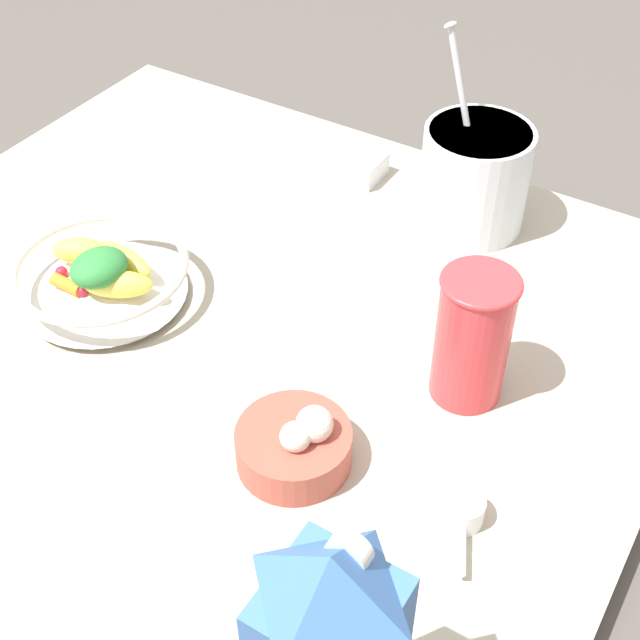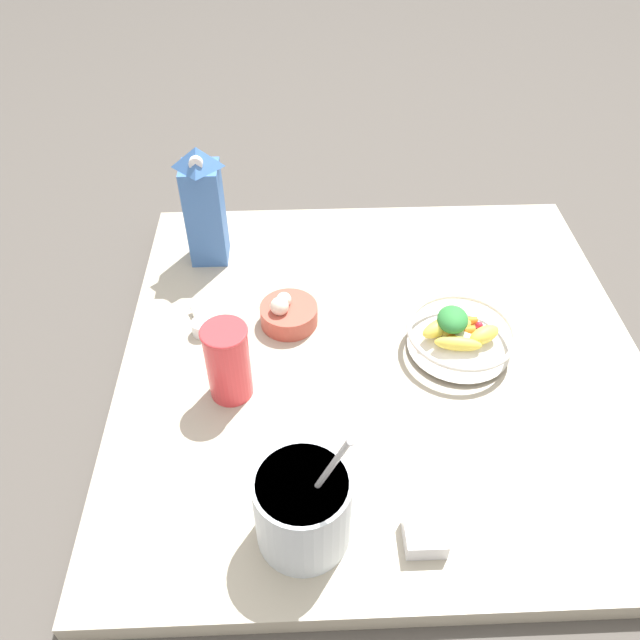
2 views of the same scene
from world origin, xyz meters
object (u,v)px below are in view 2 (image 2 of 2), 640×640
drinking_cup (228,361)px  spice_jar (424,536)px  garlic_bowl (288,313)px  fruit_bowl (460,336)px  milk_carton (204,205)px  yogurt_tub (303,506)px

drinking_cup → spice_jar: drinking_cup is taller
drinking_cup → garlic_bowl: (0.10, 0.17, -0.05)m
fruit_bowl → milk_carton: bearing=147.8°
yogurt_tub → garlic_bowl: bearing=92.8°
milk_carton → spice_jar: bearing=-62.0°
milk_carton → garlic_bowl: bearing=-52.3°
drinking_cup → spice_jar: (0.29, -0.29, -0.06)m
fruit_bowl → spice_jar: (-0.12, -0.37, -0.02)m
drinking_cup → garlic_bowl: 0.20m
fruit_bowl → yogurt_tub: (-0.29, -0.35, 0.04)m
fruit_bowl → drinking_cup: size_ratio=1.35×
milk_carton → drinking_cup: bearing=-79.8°
fruit_bowl → drinking_cup: (-0.41, -0.08, 0.04)m
yogurt_tub → garlic_bowl: 0.44m
fruit_bowl → yogurt_tub: size_ratio=0.80×
milk_carton → garlic_bowl: size_ratio=2.36×
yogurt_tub → drinking_cup: (-0.12, 0.27, 0.00)m
drinking_cup → spice_jar: 0.41m
spice_jar → garlic_bowl: bearing=112.6°
yogurt_tub → drinking_cup: 0.29m
yogurt_tub → spice_jar: 0.18m
yogurt_tub → fruit_bowl: bearing=50.5°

